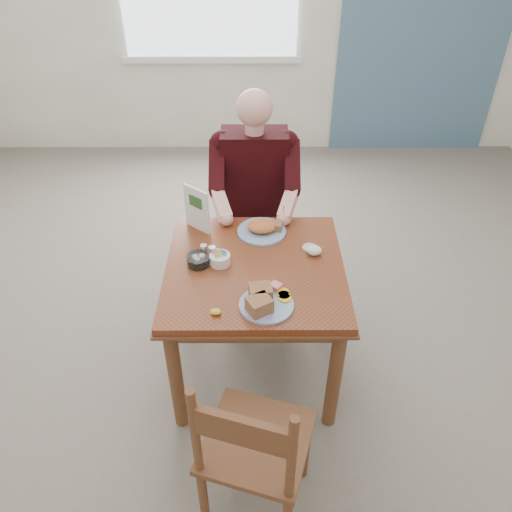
{
  "coord_description": "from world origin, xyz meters",
  "views": [
    {
      "loc": [
        -0.0,
        -1.97,
        2.32
      ],
      "look_at": [
        0.01,
        0.0,
        0.81
      ],
      "focal_mm": 35.0,
      "sensor_mm": 36.0,
      "label": 1
    }
  ],
  "objects_px": {
    "table": "(255,282)",
    "near_plate": "(264,301)",
    "chair_near": "(253,450)",
    "far_plate": "(263,228)",
    "chair_far": "(255,223)",
    "diner": "(255,186)"
  },
  "relations": [
    {
      "from": "chair_far",
      "to": "near_plate",
      "type": "height_order",
      "value": "chair_far"
    },
    {
      "from": "table",
      "to": "near_plate",
      "type": "bearing_deg",
      "value": -82.43
    },
    {
      "from": "chair_near",
      "to": "far_plate",
      "type": "height_order",
      "value": "chair_near"
    },
    {
      "from": "chair_far",
      "to": "diner",
      "type": "height_order",
      "value": "diner"
    },
    {
      "from": "chair_near",
      "to": "diner",
      "type": "xyz_separation_m",
      "value": [
        0.01,
        1.56,
        0.33
      ]
    },
    {
      "from": "table",
      "to": "near_plate",
      "type": "relative_size",
      "value": 2.81
    },
    {
      "from": "chair_near",
      "to": "diner",
      "type": "distance_m",
      "value": 1.59
    },
    {
      "from": "table",
      "to": "far_plate",
      "type": "relative_size",
      "value": 3.08
    },
    {
      "from": "diner",
      "to": "near_plate",
      "type": "bearing_deg",
      "value": -87.76
    },
    {
      "from": "chair_near",
      "to": "far_plate",
      "type": "xyz_separation_m",
      "value": [
        0.05,
        1.15,
        0.3
      ]
    },
    {
      "from": "chair_near",
      "to": "near_plate",
      "type": "bearing_deg",
      "value": 85.08
    },
    {
      "from": "diner",
      "to": "near_plate",
      "type": "relative_size",
      "value": 4.23
    },
    {
      "from": "near_plate",
      "to": "far_plate",
      "type": "distance_m",
      "value": 0.59
    },
    {
      "from": "chair_far",
      "to": "chair_near",
      "type": "distance_m",
      "value": 1.65
    },
    {
      "from": "table",
      "to": "near_plate",
      "type": "xyz_separation_m",
      "value": [
        0.04,
        -0.3,
        0.14
      ]
    },
    {
      "from": "chair_far",
      "to": "far_plate",
      "type": "height_order",
      "value": "chair_far"
    },
    {
      "from": "near_plate",
      "to": "chair_near",
      "type": "bearing_deg",
      "value": -94.92
    },
    {
      "from": "table",
      "to": "diner",
      "type": "relative_size",
      "value": 0.66
    },
    {
      "from": "diner",
      "to": "table",
      "type": "bearing_deg",
      "value": -90.0
    },
    {
      "from": "table",
      "to": "chair_near",
      "type": "bearing_deg",
      "value": -90.57
    },
    {
      "from": "chair_far",
      "to": "chair_near",
      "type": "relative_size",
      "value": 1.0
    },
    {
      "from": "table",
      "to": "near_plate",
      "type": "distance_m",
      "value": 0.33
    }
  ]
}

